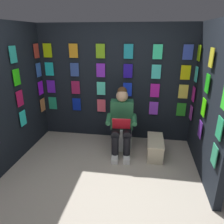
{
  "coord_description": "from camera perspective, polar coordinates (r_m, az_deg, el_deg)",
  "views": [
    {
      "loc": [
        -0.59,
        2.2,
        2.05
      ],
      "look_at": [
        -0.08,
        -1.02,
        0.85
      ],
      "focal_mm": 34.12,
      "sensor_mm": 36.0,
      "label": 1
    }
  ],
  "objects": [
    {
      "name": "ground_plane",
      "position": [
        3.07,
        -4.84,
        -21.82
      ],
      "size": [
        30.0,
        30.0,
        0.0
      ],
      "primitive_type": "plane",
      "color": "#B2A899"
    },
    {
      "name": "display_wall_back",
      "position": [
        4.25,
        0.75,
        7.64
      ],
      "size": [
        3.09,
        0.14,
        2.25
      ],
      "color": "black",
      "rests_on": "ground"
    },
    {
      "name": "comic_longbox_near",
      "position": [
        3.9,
        11.44,
        -9.24
      ],
      "size": [
        0.28,
        0.63,
        0.31
      ],
      "rotation": [
        0.0,
        0.0,
        0.0
      ],
      "color": "beige",
      "rests_on": "ground"
    },
    {
      "name": "display_wall_right",
      "position": [
        3.9,
        -24.68,
        4.63
      ],
      "size": [
        0.14,
        1.85,
        2.25
      ],
      "color": "black",
      "rests_on": "ground"
    },
    {
      "name": "toilet",
      "position": [
        4.08,
        2.65,
        -4.78
      ],
      "size": [
        0.42,
        0.57,
        0.77
      ],
      "rotation": [
        0.0,
        0.0,
        0.09
      ],
      "color": "white",
      "rests_on": "ground"
    },
    {
      "name": "display_wall_left",
      "position": [
        3.4,
        24.9,
        2.51
      ],
      "size": [
        0.14,
        1.85,
        2.25
      ],
      "color": "black",
      "rests_on": "ground"
    },
    {
      "name": "person_reading",
      "position": [
        3.77,
        2.59,
        -2.46
      ],
      "size": [
        0.55,
        0.71,
        1.19
      ],
      "rotation": [
        0.0,
        0.0,
        0.09
      ],
      "color": "#286B42",
      "rests_on": "ground"
    }
  ]
}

